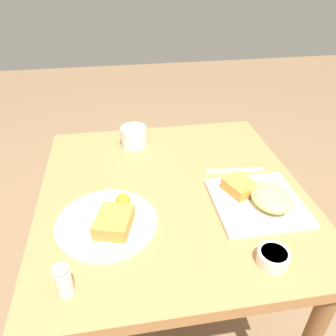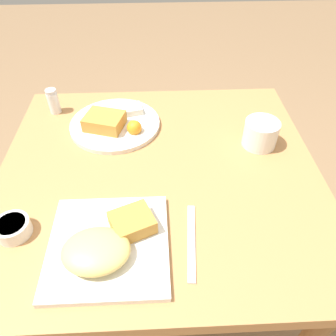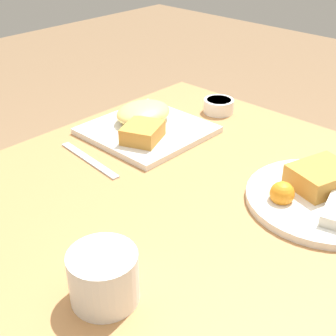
# 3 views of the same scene
# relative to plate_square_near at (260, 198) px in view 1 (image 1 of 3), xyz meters

# --- Properties ---
(ground_plane) EXTENTS (8.00, 8.00, 0.00)m
(ground_plane) POSITION_rel_plate_square_near_xyz_m (0.11, 0.24, -0.80)
(ground_plane) COLOR #846647
(dining_table) EXTENTS (0.85, 0.81, 0.78)m
(dining_table) POSITION_rel_plate_square_near_xyz_m (0.11, 0.24, -0.13)
(dining_table) COLOR #B27A47
(dining_table) RESTS_ON ground_plane
(plate_square_near) EXTENTS (0.25, 0.25, 0.06)m
(plate_square_near) POSITION_rel_plate_square_near_xyz_m (0.00, 0.00, 0.00)
(plate_square_near) COLOR white
(plate_square_near) RESTS_ON dining_table
(plate_oval_far) EXTENTS (0.27, 0.27, 0.05)m
(plate_oval_far) POSITION_rel_plate_square_near_xyz_m (-0.02, 0.44, -0.01)
(plate_oval_far) COLOR white
(plate_oval_far) RESTS_ON dining_table
(sauce_ramekin) EXTENTS (0.08, 0.08, 0.03)m
(sauce_ramekin) POSITION_rel_plate_square_near_xyz_m (-0.21, 0.05, -0.00)
(sauce_ramekin) COLOR white
(sauce_ramekin) RESTS_ON dining_table
(salt_shaker) EXTENTS (0.04, 0.04, 0.08)m
(salt_shaker) POSITION_rel_plate_square_near_xyz_m (-0.21, 0.53, 0.01)
(salt_shaker) COLOR white
(salt_shaker) RESTS_ON dining_table
(butter_knife) EXTENTS (0.03, 0.19, 0.00)m
(butter_knife) POSITION_rel_plate_square_near_xyz_m (0.18, 0.01, -0.02)
(butter_knife) COLOR silver
(butter_knife) RESTS_ON dining_table
(coffee_mug) EXTENTS (0.10, 0.10, 0.08)m
(coffee_mug) POSITION_rel_plate_square_near_xyz_m (0.40, 0.33, 0.02)
(coffee_mug) COLOR white
(coffee_mug) RESTS_ON dining_table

